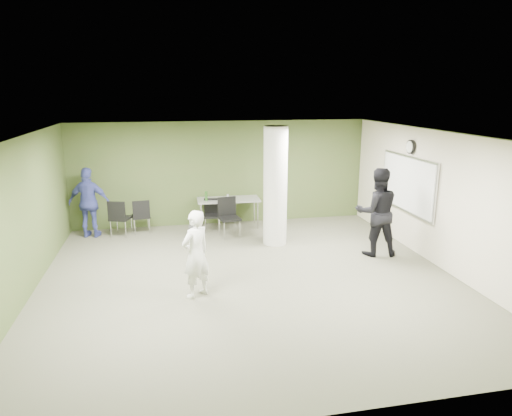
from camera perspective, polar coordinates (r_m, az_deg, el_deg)
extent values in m
plane|color=#5B5A47|center=(9.05, -0.83, -8.81)|extent=(8.00, 8.00, 0.00)
plane|color=white|center=(8.35, -0.90, 9.13)|extent=(8.00, 8.00, 0.00)
cube|color=#465C2B|center=(12.46, -4.26, 4.36)|extent=(8.00, 2.80, 0.02)
cube|color=#465C2B|center=(8.82, -27.36, -1.49)|extent=(0.02, 8.00, 2.80)
cube|color=beige|center=(10.10, 22.05, 0.95)|extent=(0.02, 8.00, 2.80)
cylinder|color=silver|center=(10.71, 2.43, 2.72)|extent=(0.56, 0.56, 2.80)
cube|color=silver|center=(11.04, 18.42, 2.88)|extent=(0.04, 2.30, 1.30)
cube|color=white|center=(11.03, 18.31, 2.87)|extent=(0.02, 2.20, 1.20)
cylinder|color=black|center=(10.91, 18.78, 7.25)|extent=(0.05, 0.32, 0.32)
cylinder|color=white|center=(10.90, 18.64, 7.25)|extent=(0.02, 0.26, 0.26)
cube|color=gray|center=(12.17, -3.46, 1.06)|extent=(1.67, 0.78, 0.04)
cylinder|color=silver|center=(11.94, -6.83, -1.22)|extent=(0.04, 0.04, 0.74)
cylinder|color=silver|center=(12.08, 0.22, -0.92)|extent=(0.04, 0.04, 0.74)
cylinder|color=silver|center=(12.49, -6.95, -0.51)|extent=(0.04, 0.04, 0.74)
cylinder|color=silver|center=(12.63, -0.22, -0.24)|extent=(0.04, 0.04, 0.74)
cylinder|color=#29561C|center=(11.96, -6.24, 1.49)|extent=(0.07, 0.07, 0.25)
cylinder|color=#B2B2B7|center=(11.89, -3.55, 1.30)|extent=(0.06, 0.06, 0.18)
cylinder|color=#4C4C4C|center=(11.58, -7.85, -2.93)|extent=(0.24, 0.24, 0.28)
cube|color=black|center=(11.98, -16.56, -1.23)|extent=(0.59, 0.59, 0.05)
cube|color=black|center=(11.73, -17.05, -0.32)|extent=(0.44, 0.18, 0.46)
cylinder|color=silver|center=(12.14, -15.28, -2.11)|extent=(0.02, 0.02, 0.44)
cylinder|color=silver|center=(12.30, -16.95, -2.03)|extent=(0.02, 0.02, 0.44)
cylinder|color=silver|center=(11.80, -15.98, -2.64)|extent=(0.02, 0.02, 0.44)
cylinder|color=silver|center=(11.96, -17.69, -2.55)|extent=(0.02, 0.02, 0.44)
cube|color=black|center=(12.12, -14.17, -1.02)|extent=(0.50, 0.50, 0.05)
cube|color=black|center=(11.86, -14.16, -0.14)|extent=(0.43, 0.09, 0.43)
cylinder|color=silver|center=(12.37, -13.34, -1.74)|extent=(0.02, 0.02, 0.41)
cylinder|color=silver|center=(12.34, -15.03, -1.88)|extent=(0.02, 0.02, 0.41)
cylinder|color=silver|center=(12.02, -13.16, -2.21)|extent=(0.02, 0.02, 0.41)
cylinder|color=silver|center=(11.99, -14.90, -2.35)|extent=(0.02, 0.02, 0.41)
cube|color=black|center=(11.94, -5.53, -1.00)|extent=(0.46, 0.46, 0.05)
cube|color=black|center=(12.07, -5.57, 0.28)|extent=(0.40, 0.07, 0.41)
cylinder|color=silver|center=(11.83, -6.34, -2.23)|extent=(0.02, 0.02, 0.39)
cylinder|color=silver|center=(11.83, -4.67, -2.19)|extent=(0.02, 0.02, 0.39)
cylinder|color=silver|center=(12.16, -6.33, -1.77)|extent=(0.02, 0.02, 0.39)
cylinder|color=silver|center=(12.16, -4.71, -1.73)|extent=(0.02, 0.02, 0.39)
cube|color=black|center=(11.41, -3.33, -1.32)|extent=(0.56, 0.56, 0.05)
cube|color=black|center=(11.54, -3.67, 0.23)|extent=(0.47, 0.11, 0.48)
cylinder|color=silver|center=(11.24, -3.99, -2.91)|extent=(0.02, 0.02, 0.46)
cylinder|color=silver|center=(11.35, -2.03, -2.70)|extent=(0.02, 0.02, 0.46)
cylinder|color=silver|center=(11.61, -4.56, -2.34)|extent=(0.02, 0.02, 0.46)
cylinder|color=silver|center=(11.72, -2.65, -2.15)|extent=(0.02, 0.02, 0.46)
imported|color=white|center=(8.10, -7.55, -5.74)|extent=(0.69, 0.65, 1.59)
imported|color=black|center=(10.39, 14.87, -0.49)|extent=(1.06, 0.89, 1.97)
imported|color=#3E469A|center=(12.03, -20.11, 0.62)|extent=(1.10, 0.66, 1.76)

